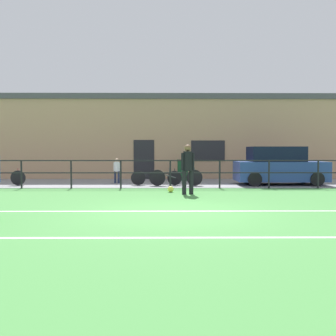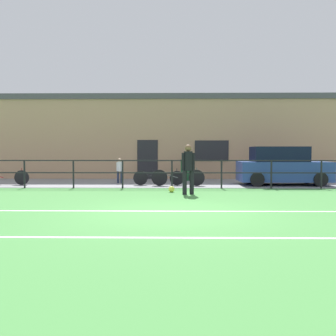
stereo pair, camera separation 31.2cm
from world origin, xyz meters
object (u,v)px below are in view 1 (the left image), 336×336
object	(u,v)px
soccer_ball_spare	(171,189)
bicycle_parked_1	(176,177)
player_goalkeeper	(188,166)
parked_car_red	(279,167)
trash_bin_0	(183,170)
bicycle_parked_2	(156,178)
spectator_child	(117,169)

from	to	relation	value
soccer_ball_spare	bicycle_parked_1	xyz separation A→B (m)	(0.26, 2.38, 0.27)
player_goalkeeper	bicycle_parked_1	size ratio (longest dim) A/B	0.76
parked_car_red	bicycle_parked_1	distance (m)	4.64
trash_bin_0	parked_car_red	bearing A→B (deg)	-30.33
bicycle_parked_1	bicycle_parked_2	world-z (taller)	bicycle_parked_1
player_goalkeeper	trash_bin_0	distance (m)	6.01
bicycle_parked_1	trash_bin_0	bearing A→B (deg)	81.57
bicycle_parked_2	parked_car_red	bearing A→B (deg)	2.78
player_goalkeeper	trash_bin_0	xyz separation A→B (m)	(0.11, 6.00, -0.43)
parked_car_red	player_goalkeeper	bearing A→B (deg)	-140.03
player_goalkeeper	bicycle_parked_2	bearing A→B (deg)	-84.58
parked_car_red	bicycle_parked_2	bearing A→B (deg)	-177.22
soccer_ball_spare	spectator_child	size ratio (longest dim) A/B	0.19
spectator_child	bicycle_parked_2	bearing A→B (deg)	164.62
player_goalkeeper	soccer_ball_spare	distance (m)	1.25
player_goalkeeper	soccer_ball_spare	world-z (taller)	player_goalkeeper
parked_car_red	bicycle_parked_1	bearing A→B (deg)	-173.44
bicycle_parked_1	bicycle_parked_2	size ratio (longest dim) A/B	1.03
soccer_ball_spare	trash_bin_0	xyz separation A→B (m)	(0.70, 5.33, 0.44)
spectator_child	bicycle_parked_1	distance (m)	3.01
soccer_ball_spare	bicycle_parked_2	size ratio (longest dim) A/B	0.10
bicycle_parked_2	trash_bin_0	size ratio (longest dim) A/B	2.11
spectator_child	bicycle_parked_2	xyz separation A→B (m)	(1.85, -1.04, -0.33)
bicycle_parked_1	trash_bin_0	xyz separation A→B (m)	(0.44, 2.95, 0.17)
bicycle_parked_1	trash_bin_0	distance (m)	2.99
soccer_ball_spare	trash_bin_0	bearing A→B (deg)	82.56
soccer_ball_spare	parked_car_red	world-z (taller)	parked_car_red
parked_car_red	bicycle_parked_2	distance (m)	5.46
bicycle_parked_1	spectator_child	bearing A→B (deg)	154.15
player_goalkeeper	trash_bin_0	bearing A→B (deg)	-105.19
parked_car_red	bicycle_parked_1	size ratio (longest dim) A/B	1.70
soccer_ball_spare	trash_bin_0	size ratio (longest dim) A/B	0.21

